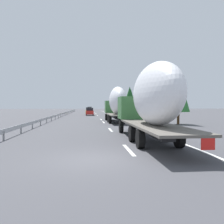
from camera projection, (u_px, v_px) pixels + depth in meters
ground_plane at (90, 117)px, 50.01m from camera, size 260.00×260.00×0.00m
lane_stripe_0 at (129, 150)px, 12.39m from camera, size 3.20×0.20×0.01m
lane_stripe_1 at (110, 130)px, 22.66m from camera, size 3.20×0.20×0.01m
lane_stripe_2 at (104, 122)px, 32.96m from camera, size 3.20×0.20×0.01m
lane_stripe_3 at (101, 119)px, 39.61m from camera, size 3.20×0.20×0.01m
lane_stripe_4 at (97, 116)px, 55.46m from camera, size 3.20×0.20×0.01m
lane_stripe_5 at (96, 114)px, 65.36m from camera, size 3.20×0.20×0.01m
lane_stripe_6 at (96, 113)px, 70.20m from camera, size 3.20×0.20×0.01m
lane_stripe_7 at (95, 113)px, 78.25m from camera, size 3.20×0.20×0.01m
lane_stripe_8 at (94, 111)px, 98.85m from camera, size 3.20×0.20×0.01m
edge_line_right at (113, 116)px, 55.53m from camera, size 110.00×0.20×0.01m
truck_lead at (117, 103)px, 32.70m from camera, size 12.62×2.55×4.87m
truck_trailing at (150, 100)px, 14.88m from camera, size 14.16×2.55×4.82m
car_white_van at (90, 109)px, 89.70m from camera, size 4.71×1.76×1.93m
car_yellow_coupe at (89, 111)px, 63.88m from camera, size 4.25×1.74×1.88m
car_red_compact at (90, 112)px, 55.84m from camera, size 4.05×1.80×1.82m
road_sign at (119, 107)px, 53.50m from camera, size 0.10×0.90×2.96m
tree_0 at (130, 98)px, 57.28m from camera, size 3.71×3.71×6.97m
tree_1 at (131, 99)px, 72.43m from camera, size 2.83×2.83×7.36m
tree_2 at (124, 99)px, 78.64m from camera, size 3.25×3.25×7.32m
tree_3 at (126, 100)px, 87.02m from camera, size 2.43×2.43×6.90m
tree_4 at (178, 91)px, 29.33m from camera, size 2.80×2.80×6.68m
tree_5 at (143, 100)px, 58.84m from camera, size 2.65×2.65×6.11m
guardrail_median at (63, 114)px, 52.38m from camera, size 94.00×0.10×0.76m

